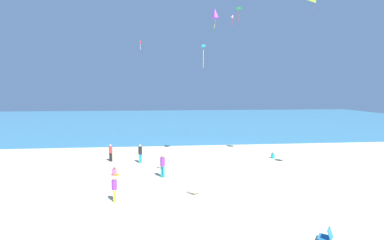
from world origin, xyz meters
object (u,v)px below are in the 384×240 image
object	(u,v)px
beach_chair_far_left	(193,190)
person_4	(111,152)
kite_red	(140,42)
kite_pink	(232,16)
person_2	(163,164)
person_5	(115,172)
person_7	(140,152)
kite_purple	(215,13)
beach_chair_far_right	(327,236)
kite_green	(239,8)
person_1	(114,187)
kite_teal	(203,46)
person_0	(273,156)

from	to	relation	value
beach_chair_far_left	person_4	distance (m)	11.19
kite_red	kite_pink	bearing A→B (deg)	-11.12
person_2	kite_pink	xyz separation A→B (m)	(8.91, 15.39, 14.77)
person_5	person_7	world-z (taller)	person_7
kite_purple	kite_red	bearing A→B (deg)	117.89
beach_chair_far_right	kite_green	size ratio (longest dim) A/B	0.47
person_1	person_7	distance (m)	9.04
person_2	person_1	bearing A→B (deg)	-170.99
person_7	kite_purple	bearing A→B (deg)	41.70
person_1	kite_green	distance (m)	25.04
kite_teal	kite_red	xyz separation A→B (m)	(-5.38, 20.84, 3.54)
kite_purple	kite_red	xyz separation A→B (m)	(-7.37, 13.93, -0.27)
person_1	person_4	size ratio (longest dim) A/B	0.95
person_4	kite_pink	distance (m)	22.53
beach_chair_far_right	person_5	size ratio (longest dim) A/B	1.19
person_2	kite_pink	world-z (taller)	kite_pink
kite_teal	kite_pink	world-z (taller)	kite_pink
person_1	kite_pink	distance (m)	27.46
person_5	kite_red	xyz separation A→B (m)	(0.87, 16.83, 12.50)
beach_chair_far_right	kite_red	world-z (taller)	kite_red
person_5	kite_green	size ratio (longest dim) A/B	0.40
kite_green	kite_pink	bearing A→B (deg)	87.55
person_0	kite_red	size ratio (longest dim) A/B	0.52
person_5	person_7	size ratio (longest dim) A/B	0.40
beach_chair_far_right	kite_purple	distance (m)	18.88
person_1	kite_pink	world-z (taller)	kite_pink
person_1	person_5	size ratio (longest dim) A/B	2.21
kite_pink	kite_green	bearing A→B (deg)	-92.45
beach_chair_far_left	person_0	bearing A→B (deg)	93.57
person_5	kite_green	bearing A→B (deg)	84.01
beach_chair_far_right	person_2	bearing A→B (deg)	-15.43
beach_chair_far_left	kite_green	world-z (taller)	kite_green
kite_green	kite_teal	world-z (taller)	kite_green
person_1	person_2	distance (m)	5.29
person_4	kite_pink	xyz separation A→B (m)	(13.65, 10.03, 14.86)
person_2	kite_green	distance (m)	20.95
kite_teal	person_2	bearing A→B (deg)	129.36
person_4	kite_teal	size ratio (longest dim) A/B	1.09
kite_green	kite_teal	bearing A→B (deg)	-112.25
kite_green	beach_chair_far_left	bearing A→B (deg)	-113.72
person_0	kite_purple	bearing A→B (deg)	139.28
person_7	kite_teal	bearing A→B (deg)	-10.88
person_4	kite_purple	size ratio (longest dim) A/B	0.94
person_5	kite_pink	bearing A→B (deg)	91.42
person_4	kite_green	distance (m)	21.16
kite_pink	kite_red	bearing A→B (deg)	168.88
beach_chair_far_right	kite_pink	world-z (taller)	kite_pink
beach_chair_far_left	person_4	world-z (taller)	person_4
person_5	kite_teal	bearing A→B (deg)	9.60
person_2	person_4	distance (m)	7.15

